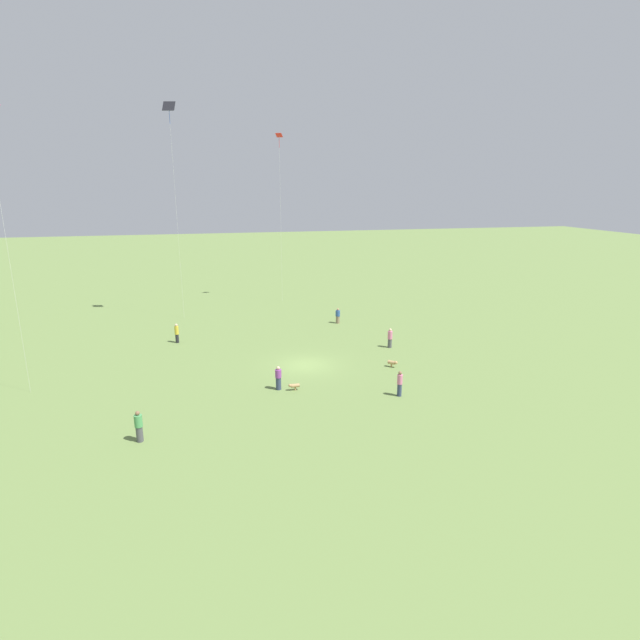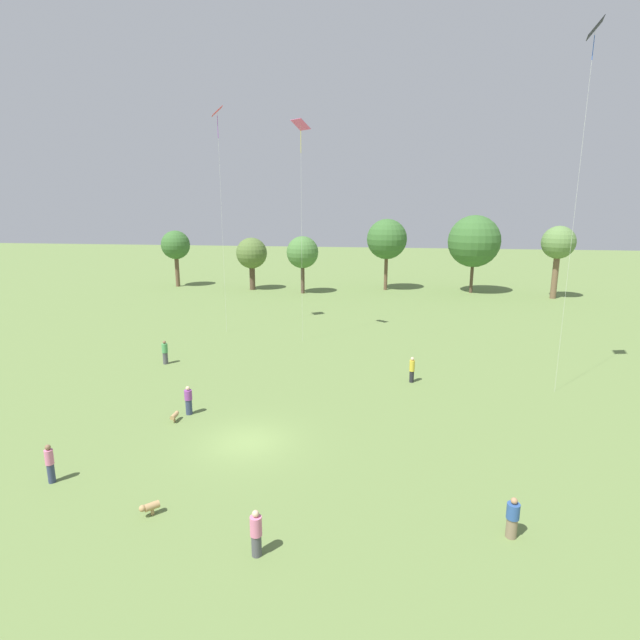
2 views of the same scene
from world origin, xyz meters
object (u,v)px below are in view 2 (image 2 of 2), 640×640
object	(u,v)px
person_2	(189,401)
person_4	(256,533)
person_1	(50,464)
person_3	(165,352)
dog_0	(149,507)
kite_0	(217,121)
person_5	(512,518)
kite_3	(301,132)
kite_1	(593,46)
dog_1	(175,415)
person_0	(412,370)

from	to	relation	value
person_2	person_4	xyz separation A→B (m)	(7.03, -10.97, 0.02)
person_1	person_3	size ratio (longest dim) A/B	0.97
person_1	dog_0	xyz separation A→B (m)	(5.35, -1.63, -0.52)
person_1	kite_0	size ratio (longest dim) A/B	0.09
person_5	kite_3	xyz separation A→B (m)	(-12.33, 25.42, 16.75)
kite_1	dog_1	xyz separation A→B (m)	(-22.39, -7.90, -20.04)
person_3	kite_1	xyz separation A→B (m)	(27.46, -1.75, 19.48)
person_4	kite_1	bearing A→B (deg)	-63.95
kite_1	dog_0	size ratio (longest dim) A/B	31.23
kite_3	dog_1	world-z (taller)	kite_3
person_1	person_5	world-z (taller)	person_1
person_5	dog_1	size ratio (longest dim) A/B	2.05
person_1	kite_3	distance (m)	30.33
person_1	kite_1	size ratio (longest dim) A/B	0.08
person_1	dog_0	world-z (taller)	person_1
kite_3	person_2	bearing A→B (deg)	161.38
person_5	kite_1	size ratio (longest dim) A/B	0.07
kite_3	person_3	bearing A→B (deg)	125.26
person_1	dog_1	distance (m)	7.25
person_0	dog_0	distance (m)	19.71
person_1	kite_0	world-z (taller)	kite_0
kite_0	kite_1	size ratio (longest dim) A/B	0.92
person_4	dog_0	bearing A→B (deg)	47.40
person_1	kite_1	bearing A→B (deg)	-169.91
kite_1	dog_0	bearing A→B (deg)	8.29
person_2	person_3	xyz separation A→B (m)	(-5.49, 8.63, 0.06)
person_1	dog_0	size ratio (longest dim) A/B	2.55
person_2	person_5	bearing A→B (deg)	-12.06
kite_0	person_2	bearing A→B (deg)	33.04
person_2	kite_3	bearing A→B (deg)	94.45
person_2	person_5	distance (m)	18.13
dog_1	kite_1	bearing A→B (deg)	19.00
kite_1	dog_0	world-z (taller)	kite_1
person_3	person_4	bearing A→B (deg)	38.74
person_5	kite_3	bearing A→B (deg)	17.47
person_2	person_5	size ratio (longest dim) A/B	1.08
person_1	kite_0	xyz separation A→B (m)	(-1.12, 26.60, 17.97)
person_1	kite_3	size ratio (longest dim) A/B	0.10
kite_0	dog_1	bearing A→B (deg)	31.29
person_4	person_5	bearing A→B (deg)	-99.56
person_0	person_4	world-z (taller)	person_0
kite_3	person_1	bearing A→B (deg)	158.38
person_1	kite_3	world-z (taller)	kite_3
dog_1	kite_0	bearing A→B (deg)	100.19
person_5	dog_1	xyz separation A→B (m)	(-16.32, 7.66, -0.43)
dog_0	dog_1	world-z (taller)	dog_0
person_0	kite_3	distance (m)	21.25
kite_3	dog_0	xyz separation A→B (m)	(-1.26, -26.12, -17.14)
person_0	person_5	distance (m)	16.23
person_1	person_3	world-z (taller)	person_3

